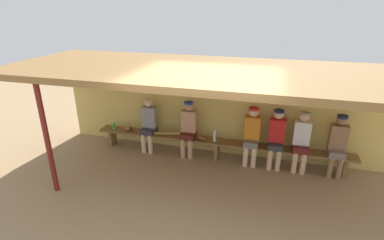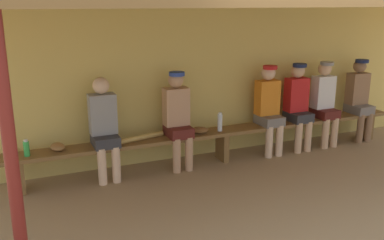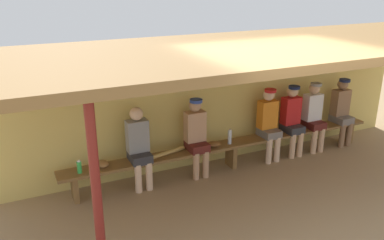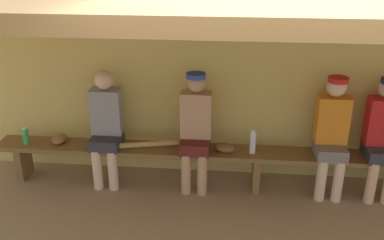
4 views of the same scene
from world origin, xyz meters
TOP-DOWN VIEW (x-y plane):
  - ground_plane at (0.00, 0.00)m, footprint 24.00×24.00m
  - back_wall at (0.00, 2.00)m, footprint 8.00×0.20m
  - dugout_roof at (0.00, 0.70)m, footprint 8.00×2.80m
  - support_post at (-2.80, -0.55)m, footprint 0.10×0.10m
  - bench at (0.00, 1.55)m, footprint 6.00×0.36m
  - player_shirtless_tan at (-0.69, 1.55)m, footprint 0.34×0.42m
  - player_in_red at (1.82, 1.55)m, footprint 0.34×0.42m
  - player_near_post at (-1.70, 1.55)m, footprint 0.34×0.42m
  - player_middle at (2.54, 1.55)m, footprint 0.34×0.42m
  - player_in_white at (0.78, 1.55)m, footprint 0.34×0.42m
  - player_with_sunglasses at (1.31, 1.55)m, footprint 0.34×0.42m
  - water_bottle_orange at (-0.06, 1.52)m, footprint 0.07×0.07m
  - water_bottle_green at (-2.65, 1.51)m, footprint 0.07×0.07m
  - baseball_glove_dark_brown at (-2.29, 1.58)m, footprint 0.21×0.26m
  - baseball_glove_worn at (-0.37, 1.53)m, footprint 0.29×0.26m
  - baseball_bat at (-1.28, 1.55)m, footprint 0.79×0.25m

SIDE VIEW (x-z plane):
  - ground_plane at x=0.00m, z-range 0.00..0.00m
  - bench at x=0.00m, z-range 0.16..0.62m
  - baseball_bat at x=-1.28m, z-range 0.46..0.53m
  - baseball_glove_dark_brown at x=-2.29m, z-range 0.46..0.55m
  - baseball_glove_worn at x=-0.37m, z-range 0.46..0.55m
  - water_bottle_green at x=-2.65m, z-range 0.45..0.66m
  - water_bottle_orange at x=-0.06m, z-range 0.45..0.73m
  - player_near_post at x=-1.70m, z-range 0.06..1.40m
  - player_shirtless_tan at x=-0.69m, z-range 0.07..1.42m
  - player_in_red at x=1.82m, z-range 0.07..1.42m
  - player_middle at x=2.54m, z-range 0.07..1.42m
  - player_in_white at x=0.78m, z-range 0.07..1.42m
  - player_with_sunglasses at x=1.31m, z-range 0.07..1.42m
  - back_wall at x=0.00m, z-range 0.00..2.20m
  - support_post at x=-2.80m, z-range 0.00..2.20m
  - dugout_roof at x=0.00m, z-range 2.20..2.32m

